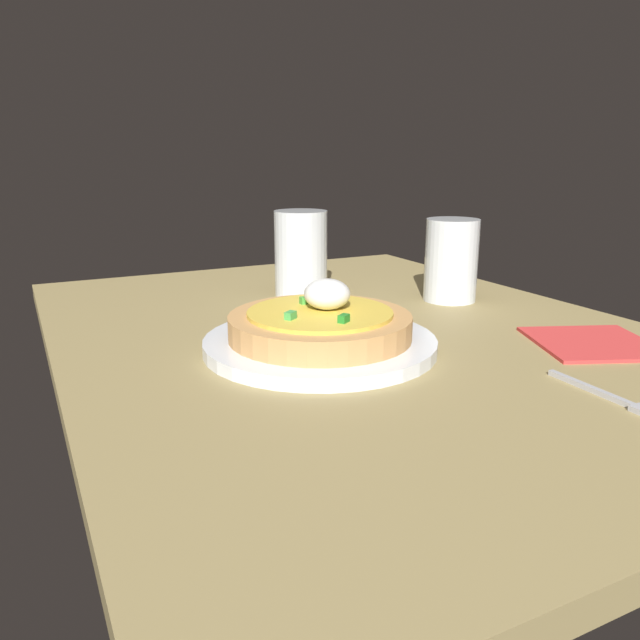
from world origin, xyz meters
TOP-DOWN VIEW (x-y plane):
  - dining_table at (0.00, 0.00)cm, footprint 92.95×69.09cm
  - plate at (5.58, -7.46)cm, footprint 25.70×25.70cm
  - pizza at (5.55, -7.38)cm, footprint 20.14×20.14cm
  - cup_near at (-20.04, 2.16)cm, footprint 7.97×7.97cm
  - cup_far at (-7.02, 20.22)cm, footprint 7.65×7.65cm
  - fork at (29.95, 9.22)cm, footprint 12.19×1.46cm
  - napkin at (17.81, 21.17)cm, footprint 16.72×16.72cm

SIDE VIEW (x-z plane):
  - dining_table at x=0.00cm, z-range 0.00..2.42cm
  - napkin at x=17.81cm, z-range 2.42..2.82cm
  - fork at x=29.95cm, z-range 2.42..2.92cm
  - plate at x=5.58cm, z-range 2.42..3.85cm
  - pizza at x=5.55cm, z-range 2.34..8.73cm
  - cup_far at x=-7.02cm, z-range 1.88..13.78cm
  - cup_near at x=-20.04cm, z-range 1.89..14.64cm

